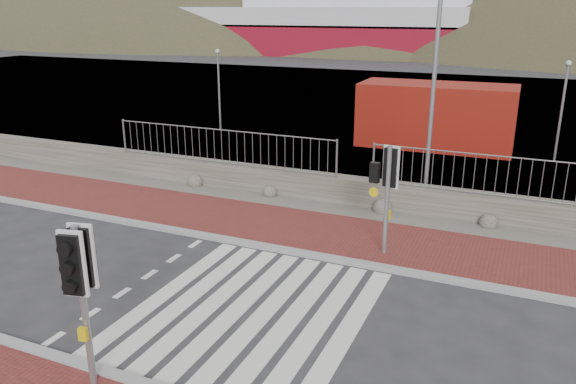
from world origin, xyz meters
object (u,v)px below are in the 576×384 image
at_px(traffic_signal_far, 387,177).
at_px(streetlight, 439,70).
at_px(traffic_signal_near, 80,274).
at_px(shipping_container, 436,116).
at_px(ferry, 316,14).

xyz_separation_m(traffic_signal_far, streetlight, (0.40, 4.27, 2.23)).
height_order(traffic_signal_near, traffic_signal_far, traffic_signal_near).
relative_size(traffic_signal_near, streetlight, 0.38).
distance_m(traffic_signal_near, shipping_container, 20.06).
bearing_deg(traffic_signal_near, traffic_signal_far, 53.53).
bearing_deg(traffic_signal_near, streetlight, 59.97).
distance_m(traffic_signal_near, traffic_signal_far, 7.78).
distance_m(ferry, traffic_signal_near, 75.02).
xyz_separation_m(ferry, traffic_signal_far, (26.47, -64.07, -3.26)).
bearing_deg(traffic_signal_far, streetlight, -87.85).
relative_size(ferry, traffic_signal_far, 17.22).
bearing_deg(traffic_signal_far, ferry, -60.09).
relative_size(traffic_signal_near, shipping_container, 0.43).
distance_m(traffic_signal_near, streetlight, 12.13).
relative_size(traffic_signal_near, traffic_signal_far, 1.00).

